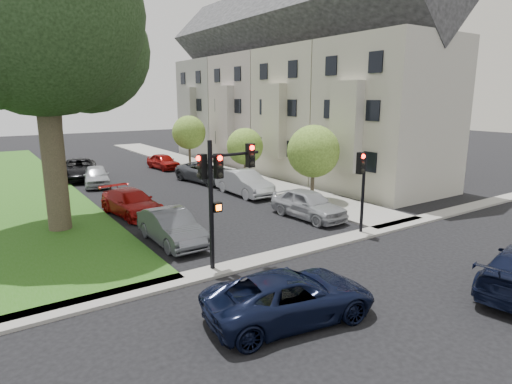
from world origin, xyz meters
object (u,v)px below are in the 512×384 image
eucalyptus (37,12)px  car_parked_1 (244,183)px  car_parked_5 (171,227)px  car_parked_0 (308,204)px  traffic_signal_main (220,181)px  car_parked_3 (163,161)px  small_tree_c (189,133)px  traffic_signal_secondary (362,177)px  car_parked_8 (80,169)px  car_cross_near (290,296)px  car_parked_2 (208,172)px  small_tree_a (313,151)px  car_parked_6 (132,203)px  car_parked_7 (96,176)px  small_tree_b (245,146)px

eucalyptus → car_parked_1: bearing=8.1°
car_parked_5 → car_parked_0: bearing=-2.9°
traffic_signal_main → car_parked_3: (6.83, 22.64, -2.64)m
small_tree_c → car_parked_3: 3.71m
traffic_signal_secondary → car_parked_8: size_ratio=0.68×
eucalyptus → car_cross_near: 16.12m
car_parked_1 → car_parked_8: (-7.73, 11.76, -0.00)m
car_parked_2 → car_parked_8: size_ratio=0.97×
small_tree_a → traffic_signal_main: 11.29m
car_parked_0 → eucalyptus: bearing=153.3°
car_parked_2 → traffic_signal_main: bearing=-126.7°
eucalyptus → car_cross_near: size_ratio=2.86×
car_parked_2 → car_parked_6: bearing=-153.2°
car_cross_near → small_tree_a: bearing=-34.9°
small_tree_c → car_parked_0: small_tree_c is taller
traffic_signal_main → traffic_signal_secondary: 7.34m
car_parked_3 → car_parked_8: bearing=-178.8°
car_cross_near → car_parked_3: bearing=-5.7°
eucalyptus → car_parked_3: eucalyptus is taller
car_parked_3 → car_parked_7: 8.08m
car_parked_6 → car_parked_8: 12.55m
small_tree_b → traffic_signal_secondary: bearing=-99.7°
small_tree_a → traffic_signal_secondary: 6.39m
car_parked_1 → car_parked_6: car_parked_1 is taller
car_parked_3 → car_cross_near: bearing=-110.6°
car_parked_8 → traffic_signal_main: bearing=-78.6°
car_parked_6 → small_tree_c: bearing=46.4°
small_tree_a → traffic_signal_secondary: bearing=-111.2°
car_parked_6 → car_parked_7: (0.40, 9.13, 0.03)m
small_tree_a → car_parked_5: small_tree_a is taller
car_parked_7 → car_parked_8: car_parked_8 is taller
car_parked_7 → small_tree_c: bearing=37.3°
car_parked_0 → car_parked_2: (0.20, 11.72, 0.00)m
small_tree_a → car_parked_6: size_ratio=0.98×
small_tree_c → car_parked_2: bearing=-105.9°
eucalyptus → small_tree_b: eucalyptus is taller
small_tree_b → car_parked_0: bearing=-103.7°
car_cross_near → car_parked_0: 10.66m
car_parked_0 → car_parked_6: size_ratio=0.94×
small_tree_b → car_parked_7: bearing=153.4°
car_parked_6 → car_parked_7: 9.14m
traffic_signal_main → car_parked_5: (-0.40, 3.69, -2.58)m
traffic_signal_secondary → small_tree_b: bearing=80.3°
traffic_signal_main → car_cross_near: size_ratio=0.96×
small_tree_a → traffic_signal_main: bearing=-148.4°
small_tree_b → small_tree_a: bearing=-90.0°
car_parked_0 → car_parked_7: car_parked_0 is taller
traffic_signal_secondary → car_parked_1: 10.18m
small_tree_c → car_parked_8: 10.38m
eucalyptus → small_tree_a: (13.81, -2.40, -6.71)m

